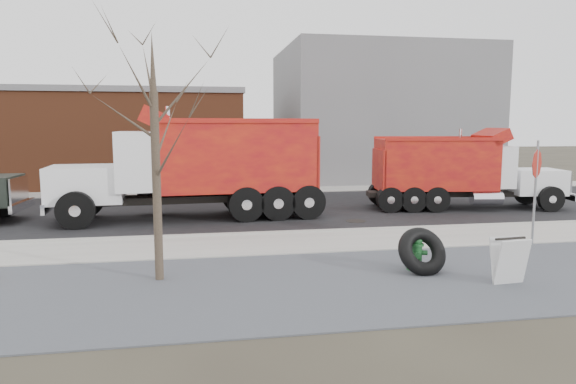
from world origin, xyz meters
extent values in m
plane|color=#383328|center=(0.00, 0.00, 0.00)|extent=(120.00, 120.00, 0.00)
cube|color=slate|center=(0.00, -3.50, 0.01)|extent=(60.00, 5.00, 0.03)
cube|color=#9E9B93|center=(0.00, 0.25, 0.03)|extent=(60.00, 2.50, 0.06)
cube|color=#9E9B93|center=(0.00, 1.55, 0.06)|extent=(60.00, 0.15, 0.11)
cube|color=black|center=(0.00, 6.30, 0.01)|extent=(60.00, 9.40, 0.02)
cube|color=#9E9B93|center=(0.00, 12.00, 0.03)|extent=(60.00, 2.00, 0.06)
cube|color=slate|center=(9.00, 18.00, 4.00)|extent=(12.00, 10.00, 8.00)
cube|color=brown|center=(-10.00, 17.00, 2.50)|extent=(20.00, 8.00, 5.00)
cube|color=slate|center=(-10.00, 17.00, 5.15)|extent=(20.20, 8.20, 0.30)
cylinder|color=#382D23|center=(-3.20, -2.60, 2.00)|extent=(0.18, 0.18, 4.00)
cone|color=#382D23|center=(-3.20, -2.60, 4.60)|extent=(0.14, 0.14, 1.20)
cylinder|color=#245F2D|center=(2.55, -2.84, 0.03)|extent=(0.45, 0.45, 0.06)
cylinder|color=#245F2D|center=(2.55, -2.84, 0.34)|extent=(0.23, 0.23, 0.61)
cylinder|color=#245F2D|center=(2.55, -2.84, 0.61)|extent=(0.30, 0.30, 0.05)
sphere|color=#245F2D|center=(2.55, -2.84, 0.71)|extent=(0.24, 0.24, 0.24)
cylinder|color=#245F2D|center=(2.55, -2.84, 0.81)|extent=(0.05, 0.05, 0.06)
cylinder|color=#245F2D|center=(2.38, -2.80, 0.43)|extent=(0.15, 0.14, 0.11)
cylinder|color=#245F2D|center=(2.71, -2.89, 0.43)|extent=(0.15, 0.14, 0.11)
cylinder|color=#245F2D|center=(2.50, -3.01, 0.41)|extent=(0.18, 0.16, 0.15)
torus|color=black|center=(2.57, -3.06, 0.50)|extent=(1.24, 1.01, 1.13)
cylinder|color=gray|center=(6.60, -1.25, 1.46)|extent=(0.06, 0.06, 2.91)
cylinder|color=#A8160C|center=(6.60, -1.25, 2.29)|extent=(0.64, 0.51, 0.79)
cube|color=silver|center=(4.01, -4.27, 0.51)|extent=(0.73, 0.30, 0.97)
cube|color=silver|center=(3.99, -4.06, 0.51)|extent=(0.73, 0.30, 0.97)
cube|color=black|center=(4.00, -4.16, 0.99)|extent=(0.71, 0.10, 0.04)
cube|color=black|center=(8.02, 5.18, 0.61)|extent=(7.62, 1.82, 0.20)
cube|color=white|center=(10.88, 4.78, 1.09)|extent=(2.17, 1.99, 0.98)
cube|color=silver|center=(11.94, 4.63, 1.09)|extent=(0.28, 1.55, 0.89)
cube|color=white|center=(9.00, 5.04, 1.71)|extent=(1.69, 2.22, 1.60)
cube|color=black|center=(9.75, 4.94, 2.15)|extent=(0.30, 1.76, 0.71)
cube|color=red|center=(6.88, 5.34, 1.80)|extent=(4.69, 2.73, 1.95)
cylinder|color=silver|center=(8.28, 6.00, 2.11)|extent=(0.14, 0.14, 2.13)
cylinder|color=black|center=(11.22, 5.70, 0.51)|extent=(1.00, 0.40, 0.98)
cylinder|color=black|center=(10.95, 3.80, 0.51)|extent=(1.00, 0.40, 0.98)
cylinder|color=black|center=(5.94, 6.34, 0.51)|extent=(1.00, 0.40, 0.98)
cylinder|color=black|center=(5.70, 4.65, 0.51)|extent=(1.00, 0.40, 0.98)
cube|color=black|center=(-2.46, 4.82, 0.72)|extent=(9.03, 1.49, 0.24)
cube|color=white|center=(-6.09, 4.61, 1.34)|extent=(2.54, 2.28, 1.21)
cube|color=silver|center=(-7.15, 4.54, 1.34)|extent=(0.17, 1.92, 1.10)
cube|color=white|center=(-4.19, 4.72, 2.11)|extent=(1.91, 2.63, 1.98)
cube|color=black|center=(-4.94, 4.68, 2.66)|extent=(0.18, 2.20, 0.88)
cube|color=red|center=(-1.04, 4.91, 2.22)|extent=(5.65, 2.96, 2.42)
cylinder|color=silver|center=(-3.28, 3.73, 2.60)|extent=(0.16, 0.16, 2.64)
cylinder|color=black|center=(-6.22, 3.41, 0.62)|extent=(1.23, 0.40, 1.21)
cylinder|color=black|center=(-6.36, 5.78, 0.62)|extent=(1.23, 0.40, 1.21)
cylinder|color=black|center=(0.34, 3.93, 0.62)|extent=(1.23, 0.40, 1.21)
cylinder|color=black|center=(0.22, 6.04, 0.62)|extent=(1.23, 0.40, 1.21)
cube|color=silver|center=(-8.42, 5.17, 1.11)|extent=(0.12, 1.59, 0.91)
cylinder|color=black|center=(-9.25, 6.19, 0.52)|extent=(1.01, 0.31, 1.00)
camera|label=1|loc=(-2.32, -13.60, 3.31)|focal=32.00mm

